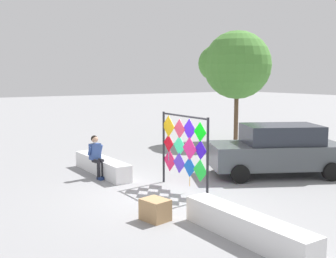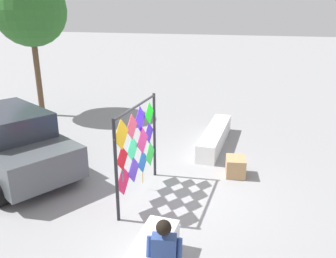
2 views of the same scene
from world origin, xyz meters
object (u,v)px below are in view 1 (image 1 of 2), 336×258
at_px(parked_car, 277,150).
at_px(seated_vendor, 96,154).
at_px(cardboard_box_large, 155,210).
at_px(kite_display_rack, 184,146).
at_px(tree_far_right, 234,65).

bearing_deg(parked_car, seated_vendor, -119.24).
bearing_deg(seated_vendor, parked_car, 60.76).
xyz_separation_m(seated_vendor, cardboard_box_large, (4.50, -0.52, -0.57)).
xyz_separation_m(kite_display_rack, parked_car, (0.21, 3.73, -0.45)).
distance_m(kite_display_rack, parked_car, 3.76).
bearing_deg(parked_car, kite_display_rack, -93.16).
relative_size(parked_car, tree_far_right, 0.85).
bearing_deg(kite_display_rack, cardboard_box_large, -49.61).
distance_m(parked_car, cardboard_box_large, 6.03).
bearing_deg(seated_vendor, cardboard_box_large, -6.64).
distance_m(seated_vendor, parked_car, 6.04).
height_order(kite_display_rack, cardboard_box_large, kite_display_rack).
height_order(kite_display_rack, tree_far_right, tree_far_right).
bearing_deg(seated_vendor, kite_display_rack, 29.29).
bearing_deg(kite_display_rack, tree_far_right, 129.22).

